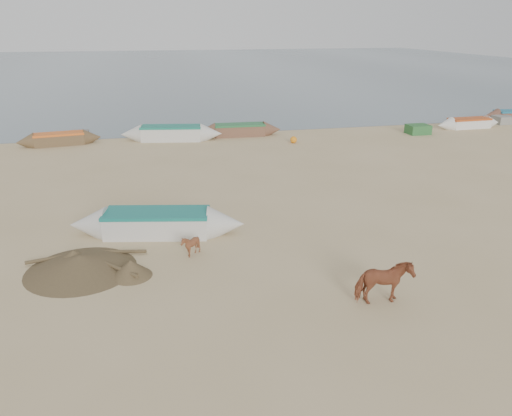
{
  "coord_description": "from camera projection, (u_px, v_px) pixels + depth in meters",
  "views": [
    {
      "loc": [
        -3.83,
        -12.6,
        7.31
      ],
      "look_at": [
        0.0,
        4.0,
        1.0
      ],
      "focal_mm": 35.0,
      "sensor_mm": 36.0,
      "label": 1
    }
  ],
  "objects": [
    {
      "name": "waterline_canoes",
      "position": [
        172.0,
        133.0,
        33.32
      ],
      "size": [
        58.42,
        3.4,
        0.97
      ],
      "color": "brown",
      "rests_on": "ground"
    },
    {
      "name": "near_canoe",
      "position": [
        157.0,
        223.0,
        18.26
      ],
      "size": [
        6.54,
        2.65,
        0.9
      ],
      "primitive_type": null,
      "rotation": [
        0.0,
        0.0,
        -0.21
      ],
      "color": "beige",
      "rests_on": "ground"
    },
    {
      "name": "ground",
      "position": [
        286.0,
        285.0,
        14.86
      ],
      "size": [
        140.0,
        140.0,
        0.0
      ],
      "primitive_type": "plane",
      "color": "tan",
      "rests_on": "ground"
    },
    {
      "name": "cow_adult",
      "position": [
        384.0,
        283.0,
        13.66
      ],
      "size": [
        1.55,
        0.75,
        1.29
      ],
      "primitive_type": "imported",
      "rotation": [
        0.0,
        0.0,
        1.53
      ],
      "color": "brown",
      "rests_on": "ground"
    },
    {
      "name": "calf_front",
      "position": [
        191.0,
        245.0,
        16.58
      ],
      "size": [
        0.72,
        0.65,
        0.78
      ],
      "primitive_type": "imported",
      "rotation": [
        0.0,
        0.0,
        -1.55
      ],
      "color": "brown",
      "rests_on": "ground"
    },
    {
      "name": "sea",
      "position": [
        159.0,
        67.0,
        89.78
      ],
      "size": [
        160.0,
        160.0,
        0.0
      ],
      "primitive_type": "plane",
      "color": "slate",
      "rests_on": "ground"
    },
    {
      "name": "beach_clutter",
      "position": [
        262.0,
        134.0,
        33.79
      ],
      "size": [
        48.02,
        5.07,
        0.64
      ],
      "color": "#306B34",
      "rests_on": "ground"
    },
    {
      "name": "debris_pile",
      "position": [
        80.0,
        263.0,
        15.65
      ],
      "size": [
        4.55,
        4.55,
        0.51
      ],
      "primitive_type": "cone",
      "rotation": [
        0.0,
        0.0,
        -0.42
      ],
      "color": "brown",
      "rests_on": "ground"
    }
  ]
}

